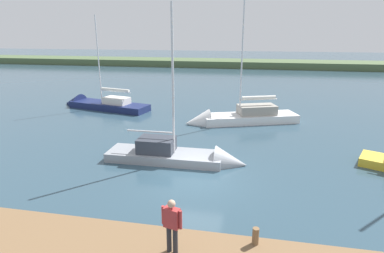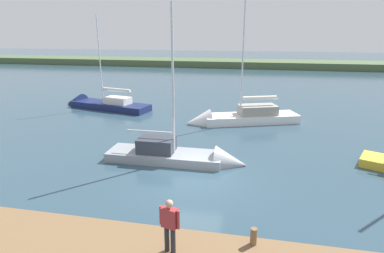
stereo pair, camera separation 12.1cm
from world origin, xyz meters
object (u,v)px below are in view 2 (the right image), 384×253
Objects in this scene: sailboat_mid_channel at (236,120)px; mooring_post_near at (254,236)px; person_on_dock at (170,223)px; sailboat_far_left at (100,106)px; sailboat_near_dock at (185,158)px.

mooring_post_near is at bearing 75.71° from sailboat_mid_channel.
person_on_dock is (2.28, 0.80, 0.67)m from mooring_post_near.
sailboat_far_left is 1.02× the size of sailboat_near_dock.
sailboat_mid_channel is at bearing 74.59° from sailboat_near_dock.
mooring_post_near is at bearing 141.45° from sailboat_far_left.
sailboat_near_dock is 7.86m from person_on_dock.
mooring_post_near is 22.02m from sailboat_far_left.
sailboat_far_left reaches higher than person_on_dock.
sailboat_far_left is at bearing -31.53° from sailboat_mid_channel.
mooring_post_near is 2.51m from person_on_dock.
mooring_post_near is 0.32× the size of person_on_dock.
sailboat_near_dock is (3.57, -6.84, -0.64)m from mooring_post_near.
person_on_dock is at bearing 67.05° from sailboat_mid_channel.
mooring_post_near is 0.05× the size of sailboat_mid_channel.
sailboat_far_left is at bearing -51.63° from mooring_post_near.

